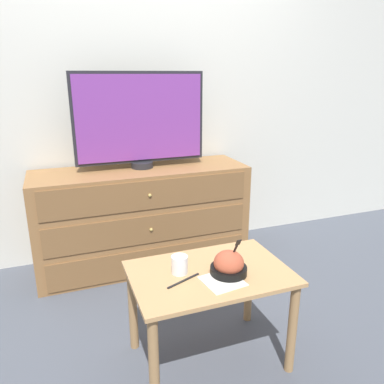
# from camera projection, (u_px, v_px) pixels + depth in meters

# --- Properties ---
(ground_plane) EXTENTS (12.00, 12.00, 0.00)m
(ground_plane) POSITION_uv_depth(u_px,v_px,m) (149.00, 246.00, 3.17)
(ground_plane) COLOR #474C56
(wall_back) EXTENTS (12.00, 0.05, 2.60)m
(wall_back) POSITION_uv_depth(u_px,v_px,m) (143.00, 87.00, 2.80)
(wall_back) COLOR silver
(wall_back) RESTS_ON ground_plane
(dresser) EXTENTS (1.53, 0.50, 0.74)m
(dresser) POSITION_uv_depth(u_px,v_px,m) (143.00, 217.00, 2.78)
(dresser) COLOR olive
(dresser) RESTS_ON ground_plane
(tv) EXTENTS (0.92, 0.16, 0.67)m
(tv) POSITION_uv_depth(u_px,v_px,m) (140.00, 120.00, 2.60)
(tv) COLOR #232328
(tv) RESTS_ON dresser
(coffee_table) EXTENTS (0.75, 0.50, 0.50)m
(coffee_table) POSITION_uv_depth(u_px,v_px,m) (210.00, 288.00, 1.80)
(coffee_table) COLOR tan
(coffee_table) RESTS_ON ground_plane
(takeout_bowl) EXTENTS (0.17, 0.17, 0.19)m
(takeout_bowl) POSITION_uv_depth(u_px,v_px,m) (229.00, 265.00, 1.74)
(takeout_bowl) COLOR black
(takeout_bowl) RESTS_ON coffee_table
(drink_cup) EXTENTS (0.08, 0.08, 0.09)m
(drink_cup) POSITION_uv_depth(u_px,v_px,m) (180.00, 266.00, 1.75)
(drink_cup) COLOR beige
(drink_cup) RESTS_ON coffee_table
(napkin) EXTENTS (0.19, 0.19, 0.00)m
(napkin) POSITION_uv_depth(u_px,v_px,m) (223.00, 281.00, 1.69)
(napkin) COLOR silver
(napkin) RESTS_ON coffee_table
(knife) EXTENTS (0.17, 0.08, 0.00)m
(knife) POSITION_uv_depth(u_px,v_px,m) (184.00, 281.00, 1.69)
(knife) COLOR black
(knife) RESTS_ON coffee_table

